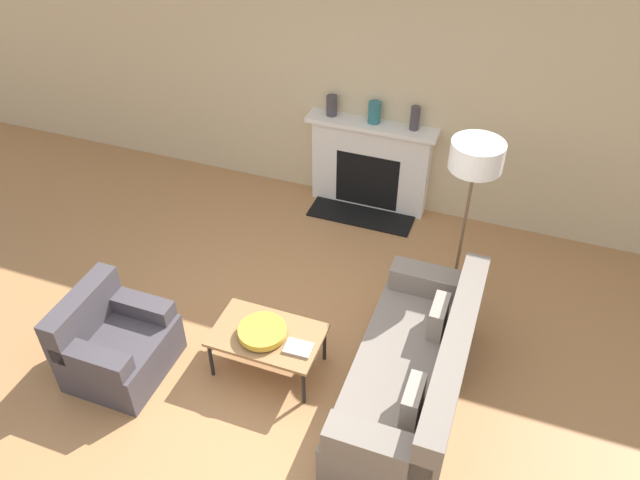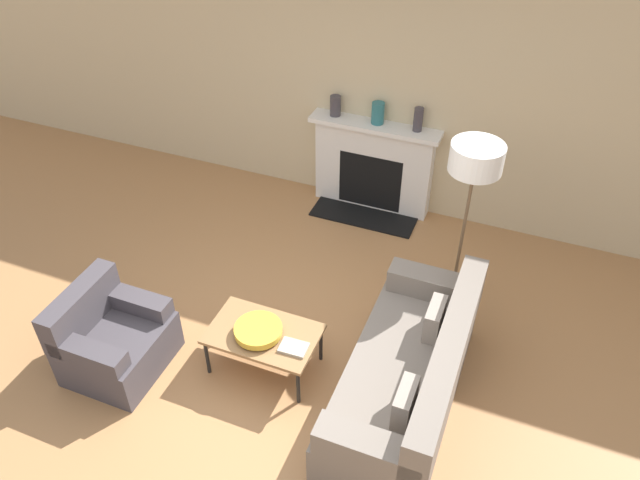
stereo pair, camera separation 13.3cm
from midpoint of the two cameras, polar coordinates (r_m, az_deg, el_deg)
ground_plane at (r=5.41m, az=-3.24°, el=-13.00°), size 18.00×18.00×0.00m
wall_back at (r=6.70m, az=6.94°, el=13.90°), size 18.00×0.06×2.90m
fireplace at (r=7.04m, az=5.40°, el=6.66°), size 1.44×0.59×1.06m
couch at (r=5.07m, az=8.92°, el=-12.32°), size 0.83×1.95×0.89m
armchair_near at (r=5.59m, az=-17.80°, el=-8.65°), size 0.74×0.81×0.77m
coffee_table at (r=5.26m, az=-4.47°, el=-8.70°), size 0.91×0.57×0.41m
bowl at (r=5.19m, az=-4.93°, el=-8.23°), size 0.40×0.40×0.08m
book at (r=5.09m, az=-1.67°, el=-9.81°), size 0.23×0.17×0.02m
floor_lamp at (r=5.36m, az=14.64°, el=6.25°), size 0.45×0.45×1.70m
mantel_vase_left at (r=6.86m, az=1.98°, el=12.17°), size 0.12×0.12×0.22m
mantel_vase_center_left at (r=6.73m, az=5.89°, el=11.47°), size 0.14×0.14×0.23m
mantel_vase_center_right at (r=6.63m, az=9.55°, el=10.82°), size 0.10×0.10×0.26m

